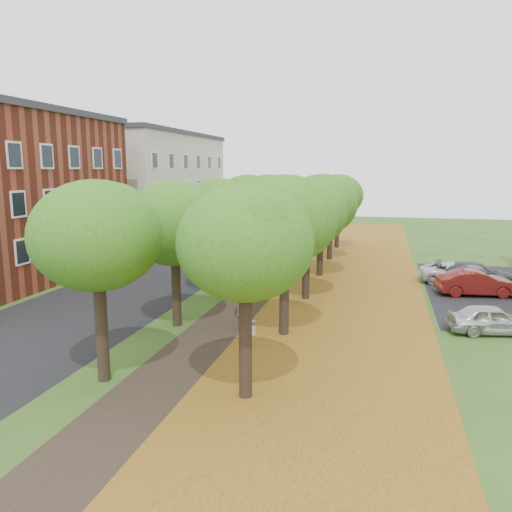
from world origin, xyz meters
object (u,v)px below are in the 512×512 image
Objects in this scene: car_silver at (492,319)px; car_white at (459,273)px; car_grey at (476,274)px; car_red at (477,283)px; bench at (245,320)px.

car_white is (-0.04, 9.65, 0.01)m from car_silver.
car_red is at bearing 175.03° from car_grey.
car_red is 0.93× the size of car_white.
car_white is at bearing -10.49° from car_silver.
car_red is 2.72m from car_grey.
car_white is at bearing 79.67° from car_grey.
car_grey is at bearing -105.58° from car_white.
car_white reaches higher than car_silver.
car_silver is 9.65m from car_white.
bench is 10.35m from car_silver.
bench is 13.75m from car_red.
car_white is (-0.95, 0.24, -0.05)m from car_grey.
car_grey is at bearing -17.31° from car_red.
bench is at bearing 140.03° from car_grey.
car_grey reaches higher than bench.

